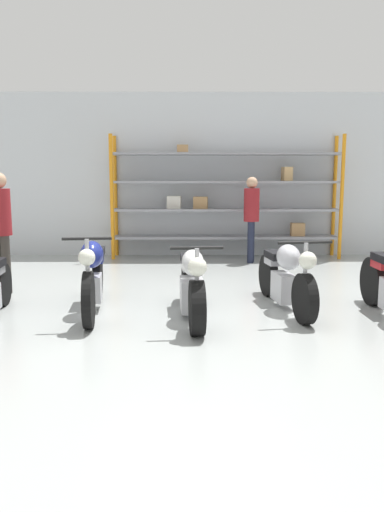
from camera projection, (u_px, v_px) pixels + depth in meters
The scene contains 8 objects.
ground_plane at pixel (192, 314), 6.46m from camera, with size 30.00×30.00×0.00m, color #9EA3A0.
back_wall at pixel (191, 175), 11.18m from camera, with size 30.00×0.08×3.60m.
shelving_rack at pixel (227, 196), 10.89m from camera, with size 4.99×0.63×2.66m.
motorcycle_blue at pixel (93, 274), 6.52m from camera, with size 0.57×2.18×1.07m.
motorcycle_white at pixel (192, 284), 6.25m from camera, with size 0.59×2.07×1.00m.
motorcycle_silver at pixel (285, 276), 6.66m from camera, with size 0.67×2.09×1.00m.
person_browsing at pixel (251, 212), 10.27m from camera, with size 0.38×0.38×1.76m.
person_near_rack at pixel (1, 222), 7.52m from camera, with size 0.45×0.45×1.83m.
Camera 1 is at (-0.03, -6.26, 1.75)m, focal length 35.00 mm.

